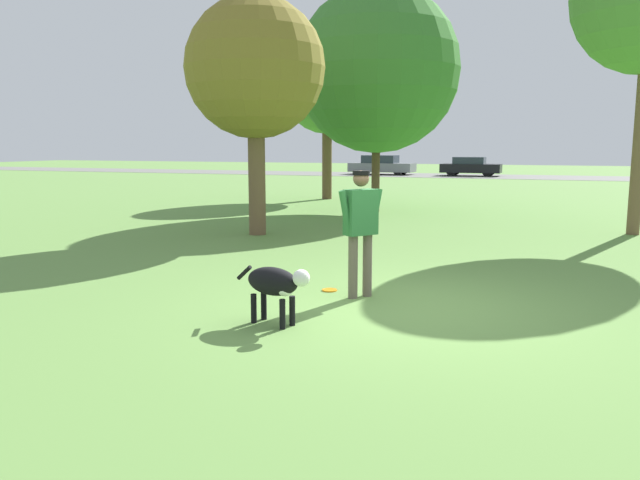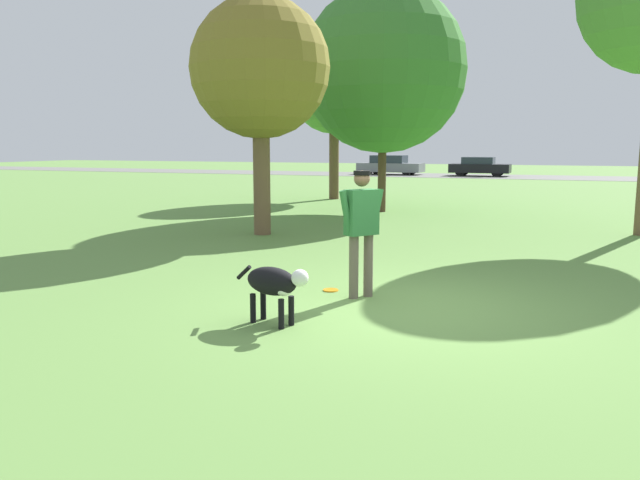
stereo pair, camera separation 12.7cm
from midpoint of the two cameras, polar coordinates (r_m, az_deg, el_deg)
The scene contains 10 objects.
ground_plane at distance 8.14m, azimuth 7.83°, elevation -6.23°, with size 120.00×120.00×0.00m, color #608C42.
far_road_strip at distance 42.66m, azimuth 18.49°, elevation 5.48°, with size 120.00×6.00×0.01m.
person at distance 8.49m, azimuth 4.24°, elevation 1.63°, with size 0.51×0.62×1.75m.
dog at distance 7.27m, azimuth -3.67°, elevation -3.97°, with size 1.06×0.51×0.70m.
frisbee at distance 9.03m, azimuth 1.39°, elevation -4.60°, with size 0.22×0.22×0.02m.
tree_mid_center at distance 19.73m, azimuth 6.02°, elevation 15.21°, with size 5.04×5.04×6.86m.
tree_far_left at distance 24.24m, azimuth 1.46°, elevation 13.67°, with size 3.44×3.44×5.93m.
tree_near_left at distance 14.68m, azimuth -5.23°, elevation 15.29°, with size 3.19×3.19×5.40m.
parked_car_grey at distance 44.28m, azimuth 6.51°, elevation 6.81°, with size 4.58×2.05×1.34m.
parked_car_black at distance 43.12m, azimuth 14.46°, elevation 6.52°, with size 3.95×1.84×1.26m.
Camera 2 is at (1.79, -7.66, 2.09)m, focal length 35.00 mm.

